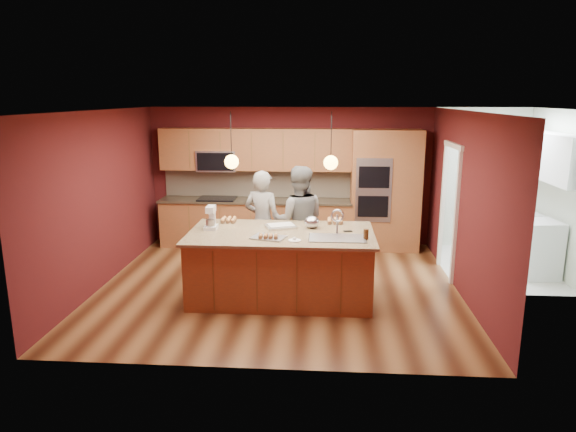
# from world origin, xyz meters

# --- Properties ---
(floor) EXTENTS (5.50, 5.50, 0.00)m
(floor) POSITION_xyz_m (0.00, 0.00, 0.00)
(floor) COLOR #432211
(floor) RESTS_ON ground
(ceiling) EXTENTS (5.50, 5.50, 0.00)m
(ceiling) POSITION_xyz_m (0.00, 0.00, 2.70)
(ceiling) COLOR white
(ceiling) RESTS_ON ground
(wall_back) EXTENTS (5.50, 0.00, 5.50)m
(wall_back) POSITION_xyz_m (0.00, 2.50, 1.35)
(wall_back) COLOR #4C1416
(wall_back) RESTS_ON ground
(wall_front) EXTENTS (5.50, 0.00, 5.50)m
(wall_front) POSITION_xyz_m (0.00, -2.50, 1.35)
(wall_front) COLOR #4C1416
(wall_front) RESTS_ON ground
(wall_left) EXTENTS (0.00, 5.00, 5.00)m
(wall_left) POSITION_xyz_m (-2.75, 0.00, 1.35)
(wall_left) COLOR #4C1416
(wall_left) RESTS_ON ground
(wall_right) EXTENTS (0.00, 5.00, 5.00)m
(wall_right) POSITION_xyz_m (2.75, 0.00, 1.35)
(wall_right) COLOR #4C1416
(wall_right) RESTS_ON ground
(cabinet_run) EXTENTS (3.74, 0.64, 2.30)m
(cabinet_run) POSITION_xyz_m (-0.68, 2.25, 0.98)
(cabinet_run) COLOR brown
(cabinet_run) RESTS_ON floor
(oven_column) EXTENTS (1.30, 0.62, 2.30)m
(oven_column) POSITION_xyz_m (1.85, 2.19, 1.15)
(oven_column) COLOR brown
(oven_column) RESTS_ON floor
(doorway_trim) EXTENTS (0.08, 1.11, 2.20)m
(doorway_trim) POSITION_xyz_m (2.73, 0.80, 1.05)
(doorway_trim) COLOR white
(doorway_trim) RESTS_ON wall_right
(laundry_room) EXTENTS (2.60, 2.70, 2.70)m
(laundry_room) POSITION_xyz_m (4.35, 1.20, 1.95)
(laundry_room) COLOR silver
(laundry_room) RESTS_ON ground
(pendant_left) EXTENTS (0.20, 0.20, 0.80)m
(pendant_left) POSITION_xyz_m (-0.62, -0.40, 2.00)
(pendant_left) COLOR black
(pendant_left) RESTS_ON ceiling
(pendant_right) EXTENTS (0.20, 0.20, 0.80)m
(pendant_right) POSITION_xyz_m (0.77, -0.40, 2.00)
(pendant_right) COLOR black
(pendant_right) RESTS_ON ceiling
(island) EXTENTS (2.68, 1.49, 1.36)m
(island) POSITION_xyz_m (0.09, -0.40, 0.50)
(island) COLOR brown
(island) RESTS_ON floor
(person_left) EXTENTS (0.73, 0.60, 1.74)m
(person_left) POSITION_xyz_m (-0.31, 0.60, 0.87)
(person_left) COLOR black
(person_left) RESTS_ON floor
(person_right) EXTENTS (0.91, 0.72, 1.82)m
(person_right) POSITION_xyz_m (0.28, 0.60, 0.91)
(person_right) COLOR slate
(person_right) RESTS_ON floor
(stand_mixer) EXTENTS (0.19, 0.26, 0.34)m
(stand_mixer) POSITION_xyz_m (-0.97, -0.28, 1.13)
(stand_mixer) COLOR silver
(stand_mixer) RESTS_ON island
(sheet_cake) EXTENTS (0.51, 0.44, 0.05)m
(sheet_cake) POSITION_xyz_m (0.05, -0.13, 1.01)
(sheet_cake) COLOR silver
(sheet_cake) RESTS_ON island
(cooling_rack) EXTENTS (0.53, 0.44, 0.02)m
(cooling_rack) POSITION_xyz_m (-0.07, -0.72, 1.00)
(cooling_rack) COLOR #A6A8AE
(cooling_rack) RESTS_ON island
(mixing_bowl) EXTENTS (0.22, 0.22, 0.19)m
(mixing_bowl) POSITION_xyz_m (0.51, -0.12, 1.07)
(mixing_bowl) COLOR #B5B6BC
(mixing_bowl) RESTS_ON island
(plate) EXTENTS (0.17, 0.17, 0.01)m
(plate) POSITION_xyz_m (0.30, -0.85, 0.99)
(plate) COLOR white
(plate) RESTS_ON island
(tumbler) EXTENTS (0.07, 0.07, 0.14)m
(tumbler) POSITION_xyz_m (1.27, -0.68, 1.05)
(tumbler) COLOR #3E200D
(tumbler) RESTS_ON island
(phone) EXTENTS (0.14, 0.09, 0.01)m
(phone) POSITION_xyz_m (1.04, -0.29, 0.99)
(phone) COLOR black
(phone) RESTS_ON island
(cupcakes_left) EXTENTS (0.25, 0.25, 0.07)m
(cupcakes_left) POSITION_xyz_m (-0.79, 0.15, 1.02)
(cupcakes_left) COLOR tan
(cupcakes_left) RESTS_ON island
(cupcakes_rack) EXTENTS (0.28, 0.14, 0.06)m
(cupcakes_rack) POSITION_xyz_m (-0.07, -0.80, 1.03)
(cupcakes_rack) COLOR tan
(cupcakes_rack) RESTS_ON island
(cupcakes_right) EXTENTS (0.25, 0.25, 0.08)m
(cupcakes_right) POSITION_xyz_m (0.87, 0.20, 1.02)
(cupcakes_right) COLOR tan
(cupcakes_right) RESTS_ON island
(washer) EXTENTS (0.65, 0.67, 0.94)m
(washer) POSITION_xyz_m (4.19, 0.77, 0.47)
(washer) COLOR silver
(washer) RESTS_ON floor
(dryer) EXTENTS (0.62, 0.63, 0.89)m
(dryer) POSITION_xyz_m (4.21, 1.64, 0.44)
(dryer) COLOR silver
(dryer) RESTS_ON floor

